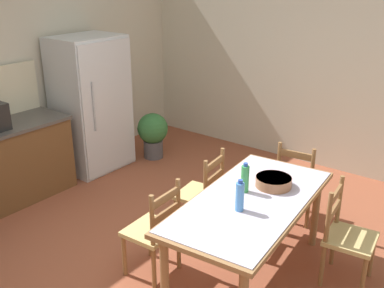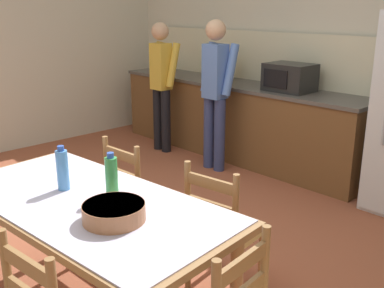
{
  "view_description": "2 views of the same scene",
  "coord_description": "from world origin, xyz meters",
  "px_view_note": "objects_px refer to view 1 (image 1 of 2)",
  "views": [
    {
      "loc": [
        -2.5,
        -2.41,
        2.59
      ],
      "look_at": [
        0.25,
        -0.29,
        1.23
      ],
      "focal_mm": 42.0,
      "sensor_mm": 36.0,
      "label": 1
    },
    {
      "loc": [
        2.55,
        -1.93,
        1.82
      ],
      "look_at": [
        0.39,
        0.12,
        0.91
      ],
      "focal_mm": 42.0,
      "sensor_mm": 36.0,
      "label": 2
    }
  ],
  "objects_px": {
    "serving_bowl": "(274,181)",
    "chair_side_far_right": "(202,194)",
    "bottle_off_centre": "(245,178)",
    "chair_side_far_left": "(154,231)",
    "refrigerator": "(91,104)",
    "dining_table": "(251,208)",
    "chair_head_end": "(297,182)",
    "chair_side_near_right": "(346,236)",
    "bottle_near_centre": "(240,196)",
    "potted_plant": "(153,132)"
  },
  "relations": [
    {
      "from": "chair_side_near_right",
      "to": "chair_side_far_right",
      "type": "distance_m",
      "value": 1.45
    },
    {
      "from": "bottle_off_centre",
      "to": "chair_side_far_left",
      "type": "bearing_deg",
      "value": 134.07
    },
    {
      "from": "bottle_off_centre",
      "to": "serving_bowl",
      "type": "height_order",
      "value": "bottle_off_centre"
    },
    {
      "from": "bottle_near_centre",
      "to": "potted_plant",
      "type": "height_order",
      "value": "bottle_near_centre"
    },
    {
      "from": "bottle_off_centre",
      "to": "chair_side_near_right",
      "type": "distance_m",
      "value": 1.01
    },
    {
      "from": "dining_table",
      "to": "chair_side_near_right",
      "type": "bearing_deg",
      "value": -55.63
    },
    {
      "from": "serving_bowl",
      "to": "potted_plant",
      "type": "xyz_separation_m",
      "value": [
        1.2,
        2.55,
        -0.45
      ]
    },
    {
      "from": "chair_side_far_right",
      "to": "potted_plant",
      "type": "relative_size",
      "value": 1.36
    },
    {
      "from": "serving_bowl",
      "to": "bottle_near_centre",
      "type": "bearing_deg",
      "value": 178.36
    },
    {
      "from": "bottle_near_centre",
      "to": "chair_head_end",
      "type": "height_order",
      "value": "bottle_near_centre"
    },
    {
      "from": "chair_side_far_left",
      "to": "potted_plant",
      "type": "relative_size",
      "value": 1.36
    },
    {
      "from": "chair_head_end",
      "to": "potted_plant",
      "type": "distance_m",
      "value": 2.43
    },
    {
      "from": "bottle_off_centre",
      "to": "serving_bowl",
      "type": "bearing_deg",
      "value": -32.39
    },
    {
      "from": "refrigerator",
      "to": "chair_side_near_right",
      "type": "distance_m",
      "value": 3.68
    },
    {
      "from": "chair_side_far_right",
      "to": "chair_head_end",
      "type": "relative_size",
      "value": 1.0
    },
    {
      "from": "bottle_near_centre",
      "to": "serving_bowl",
      "type": "distance_m",
      "value": 0.55
    },
    {
      "from": "refrigerator",
      "to": "chair_side_far_right",
      "type": "height_order",
      "value": "refrigerator"
    },
    {
      "from": "chair_side_far_left",
      "to": "chair_head_end",
      "type": "xyz_separation_m",
      "value": [
        1.66,
        -0.58,
        0.0
      ]
    },
    {
      "from": "chair_side_far_left",
      "to": "chair_side_near_right",
      "type": "bearing_deg",
      "value": 121.33
    },
    {
      "from": "serving_bowl",
      "to": "chair_side_far_right",
      "type": "relative_size",
      "value": 0.35
    },
    {
      "from": "chair_side_near_right",
      "to": "chair_head_end",
      "type": "relative_size",
      "value": 1.0
    },
    {
      "from": "bottle_off_centre",
      "to": "chair_side_far_left",
      "type": "relative_size",
      "value": 0.3
    },
    {
      "from": "bottle_near_centre",
      "to": "chair_side_near_right",
      "type": "distance_m",
      "value": 1.07
    },
    {
      "from": "serving_bowl",
      "to": "chair_side_far_right",
      "type": "distance_m",
      "value": 0.89
    },
    {
      "from": "refrigerator",
      "to": "chair_head_end",
      "type": "height_order",
      "value": "refrigerator"
    },
    {
      "from": "bottle_near_centre",
      "to": "bottle_off_centre",
      "type": "bearing_deg",
      "value": 24.2
    },
    {
      "from": "bottle_off_centre",
      "to": "potted_plant",
      "type": "relative_size",
      "value": 0.4
    },
    {
      "from": "bottle_off_centre",
      "to": "serving_bowl",
      "type": "distance_m",
      "value": 0.29
    },
    {
      "from": "serving_bowl",
      "to": "chair_side_far_left",
      "type": "distance_m",
      "value": 1.14
    },
    {
      "from": "chair_side_far_left",
      "to": "chair_head_end",
      "type": "relative_size",
      "value": 1.0
    },
    {
      "from": "dining_table",
      "to": "bottle_off_centre",
      "type": "xyz_separation_m",
      "value": [
        0.08,
        0.12,
        0.21
      ]
    },
    {
      "from": "chair_side_near_right",
      "to": "dining_table",
      "type": "bearing_deg",
      "value": 117.87
    },
    {
      "from": "bottle_off_centre",
      "to": "potted_plant",
      "type": "distance_m",
      "value": 2.85
    },
    {
      "from": "refrigerator",
      "to": "serving_bowl",
      "type": "xyz_separation_m",
      "value": [
        -0.48,
        -2.98,
        -0.07
      ]
    },
    {
      "from": "chair_side_near_right",
      "to": "bottle_near_centre",
      "type": "bearing_deg",
      "value": 129.69
    },
    {
      "from": "refrigerator",
      "to": "dining_table",
      "type": "relative_size",
      "value": 0.96
    },
    {
      "from": "serving_bowl",
      "to": "chair_side_near_right",
      "type": "xyz_separation_m",
      "value": [
        0.15,
        -0.65,
        -0.39
      ]
    },
    {
      "from": "chair_head_end",
      "to": "refrigerator",
      "type": "bearing_deg",
      "value": 1.68
    },
    {
      "from": "refrigerator",
      "to": "bottle_near_centre",
      "type": "distance_m",
      "value": 3.14
    },
    {
      "from": "dining_table",
      "to": "chair_side_near_right",
      "type": "relative_size",
      "value": 2.06
    },
    {
      "from": "chair_side_far_left",
      "to": "potted_plant",
      "type": "distance_m",
      "value": 2.71
    },
    {
      "from": "bottle_off_centre",
      "to": "chair_head_end",
      "type": "relative_size",
      "value": 0.3
    },
    {
      "from": "dining_table",
      "to": "bottle_near_centre",
      "type": "distance_m",
      "value": 0.31
    },
    {
      "from": "dining_table",
      "to": "bottle_off_centre",
      "type": "relative_size",
      "value": 6.95
    },
    {
      "from": "serving_bowl",
      "to": "chair_head_end",
      "type": "xyz_separation_m",
      "value": [
        0.87,
        0.14,
        -0.39
      ]
    },
    {
      "from": "bottle_off_centre",
      "to": "chair_side_near_right",
      "type": "xyz_separation_m",
      "value": [
        0.39,
        -0.8,
        -0.47
      ]
    },
    {
      "from": "dining_table",
      "to": "serving_bowl",
      "type": "bearing_deg",
      "value": -6.44
    },
    {
      "from": "refrigerator",
      "to": "chair_side_near_right",
      "type": "xyz_separation_m",
      "value": [
        -0.33,
        -3.63,
        -0.46
      ]
    },
    {
      "from": "dining_table",
      "to": "bottle_off_centre",
      "type": "bearing_deg",
      "value": 55.5
    },
    {
      "from": "potted_plant",
      "to": "bottle_off_centre",
      "type": "bearing_deg",
      "value": -121.01
    }
  ]
}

